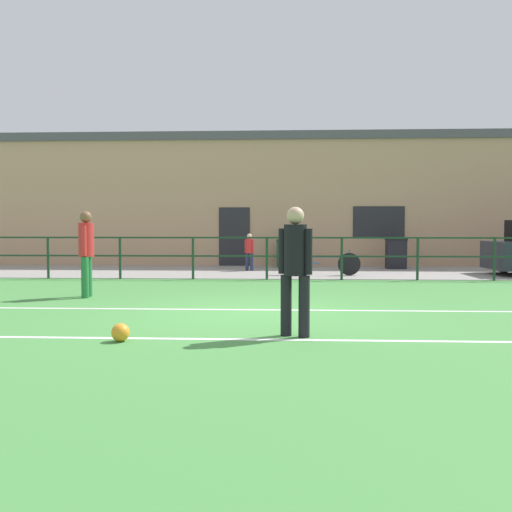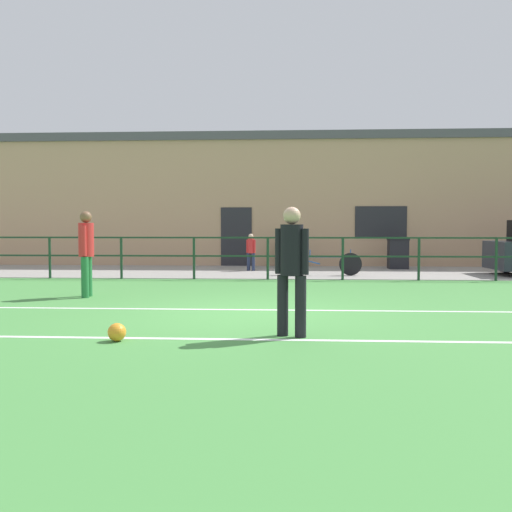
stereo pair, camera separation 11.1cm
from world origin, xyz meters
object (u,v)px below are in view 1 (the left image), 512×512
player_goalkeeper (295,263)px  bicycle_parked_1 (319,263)px  spectator_child (249,250)px  trash_bin_0 (396,253)px  player_striker (86,248)px  soccer_ball_match (120,332)px  trash_bin_1 (285,253)px

player_goalkeeper → bicycle_parked_1: player_goalkeeper is taller
spectator_child → trash_bin_0: (4.82, 1.10, -0.15)m
player_striker → soccer_ball_match: (1.96, -4.34, -0.87)m
player_striker → trash_bin_1: (4.01, 8.39, -0.49)m
spectator_child → bicycle_parked_1: bearing=165.8°
trash_bin_0 → player_striker: bearing=-134.5°
spectator_child → trash_bin_0: 4.95m
soccer_ball_match → trash_bin_1: 12.91m
bicycle_parked_1 → trash_bin_0: size_ratio=2.31×
spectator_child → soccer_ball_match: bearing=107.7°
bicycle_parked_1 → player_striker: bearing=-134.0°
player_striker → soccer_ball_match: size_ratio=7.59×
trash_bin_1 → soccer_ball_match: bearing=-99.1°
player_striker → bicycle_parked_1: player_striker is taller
soccer_ball_match → bicycle_parked_1: size_ratio=0.10×
trash_bin_1 → player_striker: bearing=-115.5°
bicycle_parked_1 → trash_bin_1: bearing=107.0°
spectator_child → trash_bin_1: (1.12, 1.66, -0.19)m
player_striker → trash_bin_1: size_ratio=1.83×
spectator_child → bicycle_parked_1: 2.65m
player_goalkeeper → bicycle_parked_1: size_ratio=0.71×
bicycle_parked_1 → trash_bin_0: 3.81m
player_striker → trash_bin_0: bearing=-49.5°
bicycle_parked_1 → trash_bin_0: trash_bin_0 is taller
player_goalkeeper → player_striker: (-4.14, 3.90, 0.03)m
player_goalkeeper → trash_bin_0: 12.27m
player_goalkeeper → spectator_child: (-1.26, 10.63, -0.27)m
player_goalkeeper → spectator_child: 10.71m
player_goalkeeper → trash_bin_0: player_goalkeeper is taller
player_goalkeeper → trash_bin_1: bearing=112.4°
player_striker → soccer_ball_match: player_striker is taller
bicycle_parked_1 → trash_bin_1: size_ratio=2.49×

